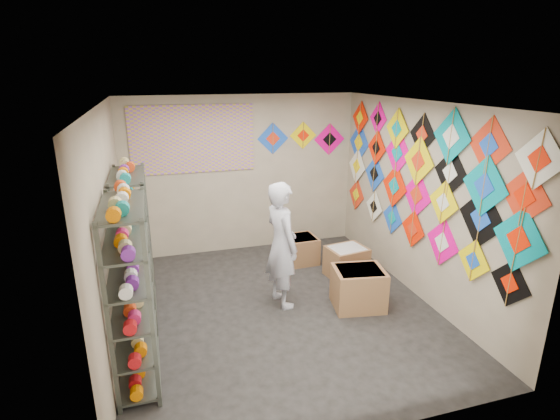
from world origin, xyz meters
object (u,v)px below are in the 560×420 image
object	(u,v)px
shelf_rack_back	(134,246)
carton_a	(358,288)
carton_b	(346,262)
carton_c	(302,249)
shelf_rack_front	(132,294)
shopkeeper	(282,245)

from	to	relation	value
shelf_rack_back	carton_a	size ratio (longest dim) A/B	2.89
carton_b	carton_c	size ratio (longest dim) A/B	1.14
shelf_rack_front	carton_c	distance (m)	3.48
shelf_rack_front	carton_a	bearing A→B (deg)	12.36
shopkeeper	carton_a	size ratio (longest dim) A/B	2.62
shelf_rack_back	carton_b	size ratio (longest dim) A/B	3.29
carton_a	carton_b	xyz separation A→B (m)	(0.24, 0.89, -0.04)
shelf_rack_back	carton_b	xyz separation A→B (m)	(3.06, 0.21, -0.71)
shelf_rack_front	carton_a	xyz separation A→B (m)	(2.82, 0.62, -0.68)
shelf_rack_front	carton_c	xyz separation A→B (m)	(2.58, 2.22, -0.73)
carton_a	shelf_rack_front	bearing A→B (deg)	-158.13
shelf_rack_front	carton_b	world-z (taller)	shelf_rack_front
shelf_rack_front	shelf_rack_back	xyz separation A→B (m)	(0.00, 1.30, 0.00)
shelf_rack_front	carton_b	xyz separation A→B (m)	(3.06, 1.51, -0.71)
shelf_rack_back	carton_c	size ratio (longest dim) A/B	3.75
shelf_rack_back	carton_c	bearing A→B (deg)	19.64
carton_b	carton_c	world-z (taller)	carton_b
shopkeeper	carton_c	xyz separation A→B (m)	(0.72, 1.21, -0.64)
shelf_rack_back	shopkeeper	world-z (taller)	shelf_rack_back
shelf_rack_back	carton_a	distance (m)	2.98
shopkeeper	carton_b	size ratio (longest dim) A/B	2.98
shelf_rack_front	carton_c	world-z (taller)	shelf_rack_front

